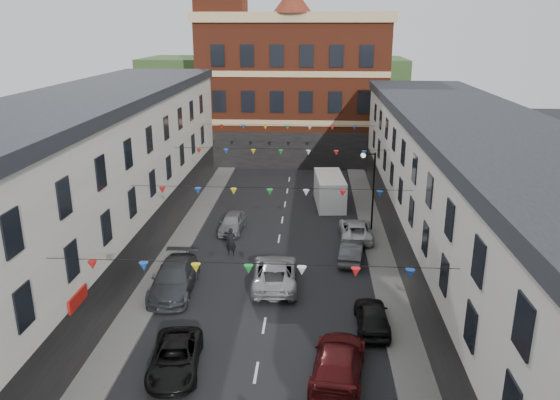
% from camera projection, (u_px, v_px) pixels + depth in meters
% --- Properties ---
extents(ground, '(160.00, 160.00, 0.00)m').
position_uv_depth(ground, '(264.00, 326.00, 27.99)').
color(ground, black).
rests_on(ground, ground).
extents(pavement_left, '(1.80, 64.00, 0.15)m').
position_uv_depth(pavement_left, '(144.00, 301.00, 30.28)').
color(pavement_left, '#605E5B').
rests_on(pavement_left, ground).
extents(pavement_right, '(1.80, 64.00, 0.15)m').
position_uv_depth(pavement_right, '(395.00, 309.00, 29.46)').
color(pavement_right, '#605E5B').
rests_on(pavement_right, ground).
extents(terrace_left, '(8.40, 56.00, 10.70)m').
position_uv_depth(terrace_left, '(37.00, 216.00, 28.01)').
color(terrace_left, beige).
rests_on(terrace_left, ground).
extents(terrace_right, '(8.40, 56.00, 9.70)m').
position_uv_depth(terrace_right, '(504.00, 236.00, 26.77)').
color(terrace_right, beige).
rests_on(terrace_right, ground).
extents(civic_building, '(20.60, 13.30, 18.50)m').
position_uv_depth(civic_building, '(294.00, 87.00, 61.59)').
color(civic_building, maroon).
rests_on(civic_building, ground).
extents(clock_tower, '(5.60, 5.60, 30.00)m').
position_uv_depth(clock_tower, '(222.00, 23.00, 57.16)').
color(clock_tower, maroon).
rests_on(clock_tower, ground).
extents(distant_hill, '(40.00, 14.00, 10.00)m').
position_uv_depth(distant_hill, '(274.00, 90.00, 85.64)').
color(distant_hill, '#2C4922').
rests_on(distant_hill, ground).
extents(street_lamp, '(1.10, 0.36, 6.00)m').
position_uv_depth(street_lamp, '(370.00, 181.00, 39.73)').
color(street_lamp, black).
rests_on(street_lamp, ground).
extents(car_left_c, '(2.62, 4.83, 1.29)m').
position_uv_depth(car_left_c, '(175.00, 357.00, 24.19)').
color(car_left_c, black).
rests_on(car_left_c, ground).
extents(car_left_d, '(2.55, 5.78, 1.65)m').
position_uv_depth(car_left_d, '(174.00, 278.00, 31.34)').
color(car_left_d, '#383B3F').
rests_on(car_left_d, ground).
extents(car_left_e, '(1.82, 4.05, 1.35)m').
position_uv_depth(car_left_e, '(232.00, 223.00, 40.65)').
color(car_left_e, gray).
rests_on(car_left_e, ground).
extents(car_right_c, '(2.87, 5.59, 1.55)m').
position_uv_depth(car_right_c, '(338.00, 362.00, 23.61)').
color(car_right_c, '#551112').
rests_on(car_right_c, ground).
extents(car_right_d, '(1.66, 4.06, 1.38)m').
position_uv_depth(car_right_d, '(372.00, 316.00, 27.53)').
color(car_right_d, black).
rests_on(car_right_d, ground).
extents(car_right_e, '(1.94, 4.18, 1.33)m').
position_uv_depth(car_right_e, '(352.00, 251.00, 35.53)').
color(car_right_e, '#414347').
rests_on(car_right_e, ground).
extents(car_right_f, '(2.26, 4.87, 1.35)m').
position_uv_depth(car_right_f, '(356.00, 230.00, 39.21)').
color(car_right_f, silver).
rests_on(car_right_f, ground).
extents(moving_car, '(2.86, 5.72, 1.56)m').
position_uv_depth(moving_car, '(275.00, 273.00, 32.17)').
color(moving_car, '#9FA2A5').
rests_on(moving_car, ground).
extents(white_van, '(2.70, 5.97, 2.57)m').
position_uv_depth(white_van, '(329.00, 190.00, 46.55)').
color(white_van, white).
rests_on(white_van, ground).
extents(pedestrian, '(0.71, 0.48, 1.90)m').
position_uv_depth(pedestrian, '(231.00, 242.00, 36.30)').
color(pedestrian, black).
rests_on(pedestrian, ground).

